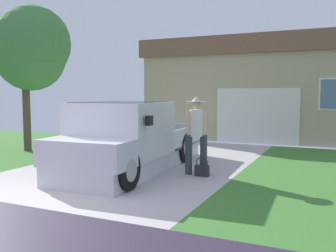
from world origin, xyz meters
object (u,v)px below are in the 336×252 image
object	(u,v)px
person_with_hat	(196,131)
handbag	(202,170)
pickup_truck	(126,140)
front_yard_tree	(32,49)
wheeled_trash_bin	(114,125)
house_with_garage	(265,89)

from	to	relation	value
person_with_hat	handbag	xyz separation A→B (m)	(0.20, -0.16, -0.86)
pickup_truck	front_yard_tree	distance (m)	5.39
handbag	person_with_hat	bearing A→B (deg)	141.89
person_with_hat	wheeled_trash_bin	world-z (taller)	person_with_hat
pickup_truck	house_with_garage	xyz separation A→B (m)	(1.56, 9.61, 1.31)
front_yard_tree	person_with_hat	bearing A→B (deg)	-10.96
pickup_truck	wheeled_trash_bin	bearing A→B (deg)	-56.97
front_yard_tree	wheeled_trash_bin	size ratio (longest dim) A/B	4.24
pickup_truck	handbag	bearing A→B (deg)	-173.46
front_yard_tree	wheeled_trash_bin	world-z (taller)	front_yard_tree
house_with_garage	front_yard_tree	size ratio (longest dim) A/B	1.99
person_with_hat	wheeled_trash_bin	xyz separation A→B (m)	(-5.25, 4.64, -0.41)
person_with_hat	handbag	distance (m)	0.90
person_with_hat	house_with_garage	size ratio (longest dim) A/B	0.19
house_with_garage	wheeled_trash_bin	xyz separation A→B (m)	(-5.20, -4.52, -1.47)
handbag	pickup_truck	bearing A→B (deg)	-170.93
house_with_garage	pickup_truck	bearing A→B (deg)	-99.21
wheeled_trash_bin	house_with_garage	bearing A→B (deg)	41.01
person_with_hat	wheeled_trash_bin	bearing A→B (deg)	-64.68
pickup_truck	handbag	distance (m)	1.93
person_with_hat	front_yard_tree	xyz separation A→B (m)	(-6.08, 1.18, 2.29)
person_with_hat	front_yard_tree	world-z (taller)	front_yard_tree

